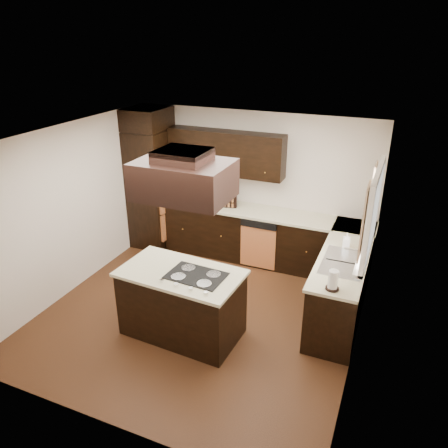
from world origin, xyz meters
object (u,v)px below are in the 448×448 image
(island, at_px, (182,304))
(range_hood, at_px, (184,180))
(oven_column, at_px, (152,189))
(spice_rack, at_px, (226,198))

(island, height_order, range_hood, range_hood)
(oven_column, bearing_deg, island, -51.49)
(oven_column, distance_m, island, 2.87)
(oven_column, xyz_separation_m, range_hood, (1.88, -2.25, 1.10))
(island, xyz_separation_m, range_hood, (0.13, -0.06, 1.72))
(range_hood, xyz_separation_m, spice_rack, (-0.45, 2.30, -1.09))
(oven_column, height_order, spice_rack, oven_column)
(oven_column, distance_m, range_hood, 3.13)
(oven_column, relative_size, island, 1.43)
(spice_rack, bearing_deg, island, -94.49)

